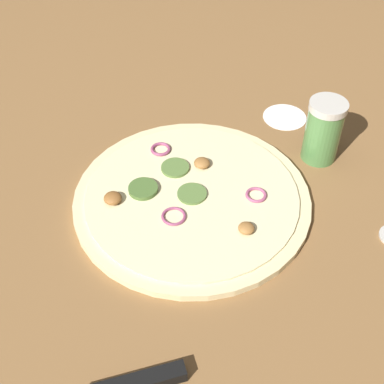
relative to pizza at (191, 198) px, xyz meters
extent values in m
plane|color=brown|center=(0.00, 0.00, -0.01)|extent=(3.00, 3.00, 0.00)
cylinder|color=beige|center=(0.00, 0.00, 0.00)|extent=(0.37, 0.37, 0.01)
cylinder|color=beige|center=(0.00, 0.00, 0.01)|extent=(0.33, 0.33, 0.00)
torus|color=#934266|center=(0.02, -0.12, 0.01)|extent=(0.03, 0.03, 0.01)
ellipsoid|color=#996633|center=(-0.05, 0.10, 0.01)|extent=(0.02, 0.02, 0.01)
ellipsoid|color=#996633|center=(-0.04, -0.06, 0.01)|extent=(0.03, 0.03, 0.01)
torus|color=#A34C70|center=(-0.09, 0.03, 0.01)|extent=(0.03, 0.03, 0.00)
cylinder|color=#567538|center=(0.00, 0.01, 0.01)|extent=(0.05, 0.05, 0.00)
torus|color=#934266|center=(0.04, 0.04, 0.01)|extent=(0.04, 0.04, 0.00)
cylinder|color=#47662D|center=(0.07, -0.03, 0.01)|extent=(0.05, 0.05, 0.01)
cylinder|color=#567538|center=(0.01, -0.06, 0.01)|extent=(0.05, 0.05, 0.00)
ellipsoid|color=brown|center=(0.12, -0.02, 0.01)|extent=(0.03, 0.03, 0.01)
cube|color=black|center=(0.16, 0.27, 0.00)|extent=(0.13, 0.02, 0.02)
cylinder|color=#4C7F42|center=(-0.24, -0.04, 0.04)|extent=(0.06, 0.06, 0.10)
cylinder|color=beige|center=(-0.24, -0.04, 0.10)|extent=(0.06, 0.06, 0.01)
cylinder|color=white|center=(-0.23, -0.15, -0.01)|extent=(0.08, 0.08, 0.00)
camera|label=1|loc=(0.18, 0.56, 0.60)|focal=50.00mm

